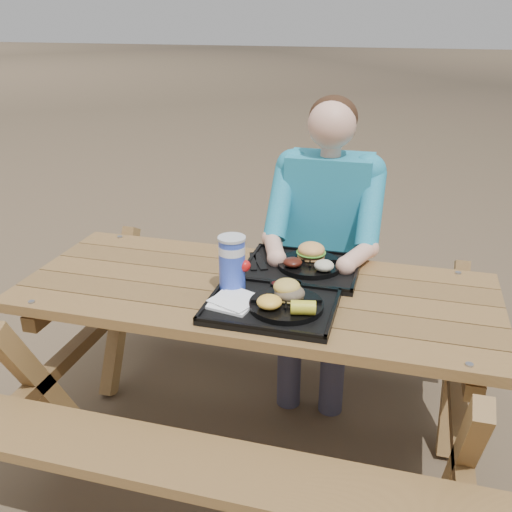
# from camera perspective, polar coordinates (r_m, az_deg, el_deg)

# --- Properties ---
(ground) EXTENTS (60.00, 60.00, 0.00)m
(ground) POSITION_cam_1_polar(r_m,az_deg,el_deg) (2.60, 0.00, -18.14)
(ground) COLOR #999999
(ground) RESTS_ON ground
(picnic_table) EXTENTS (1.80, 1.49, 0.75)m
(picnic_table) POSITION_cam_1_polar(r_m,az_deg,el_deg) (2.37, 0.00, -11.31)
(picnic_table) COLOR #999999
(picnic_table) RESTS_ON ground
(tray_near) EXTENTS (0.45, 0.35, 0.02)m
(tray_near) POSITION_cam_1_polar(r_m,az_deg,el_deg) (2.01, 1.52, -5.16)
(tray_near) COLOR black
(tray_near) RESTS_ON picnic_table
(tray_far) EXTENTS (0.45, 0.35, 0.02)m
(tray_far) POSITION_cam_1_polar(r_m,az_deg,el_deg) (2.31, 4.61, -1.31)
(tray_far) COLOR black
(tray_far) RESTS_ON picnic_table
(plate_near) EXTENTS (0.26, 0.26, 0.02)m
(plate_near) POSITION_cam_1_polar(r_m,az_deg,el_deg) (1.99, 3.04, -4.92)
(plate_near) COLOR black
(plate_near) RESTS_ON tray_near
(plate_far) EXTENTS (0.26, 0.26, 0.02)m
(plate_far) POSITION_cam_1_polar(r_m,az_deg,el_deg) (2.31, 5.41, -0.84)
(plate_far) COLOR black
(plate_far) RESTS_ON tray_far
(napkin_stack) EXTENTS (0.18, 0.18, 0.02)m
(napkin_stack) POSITION_cam_1_polar(r_m,az_deg,el_deg) (2.01, -2.35, -4.54)
(napkin_stack) COLOR white
(napkin_stack) RESTS_ON tray_near
(soda_cup) EXTENTS (0.10, 0.10, 0.19)m
(soda_cup) POSITION_cam_1_polar(r_m,az_deg,el_deg) (2.08, -2.40, -0.83)
(soda_cup) COLOR #1936BC
(soda_cup) RESTS_ON tray_near
(condiment_bbq) EXTENTS (0.04, 0.04, 0.03)m
(condiment_bbq) POSITION_cam_1_polar(r_m,az_deg,el_deg) (2.11, 2.03, -3.03)
(condiment_bbq) COLOR black
(condiment_bbq) RESTS_ON tray_near
(condiment_mustard) EXTENTS (0.05, 0.05, 0.03)m
(condiment_mustard) POSITION_cam_1_polar(r_m,az_deg,el_deg) (2.10, 3.91, -3.07)
(condiment_mustard) COLOR yellow
(condiment_mustard) RESTS_ON tray_near
(sandwich) EXTENTS (0.10, 0.10, 0.10)m
(sandwich) POSITION_cam_1_polar(r_m,az_deg,el_deg) (1.99, 3.39, -2.92)
(sandwich) COLOR gold
(sandwich) RESTS_ON plate_near
(mac_cheese) EXTENTS (0.09, 0.09, 0.04)m
(mac_cheese) POSITION_cam_1_polar(r_m,az_deg,el_deg) (1.94, 1.35, -4.62)
(mac_cheese) COLOR yellow
(mac_cheese) RESTS_ON plate_near
(corn_cob) EXTENTS (0.10, 0.10, 0.05)m
(corn_cob) POSITION_cam_1_polar(r_m,az_deg,el_deg) (1.90, 4.74, -5.16)
(corn_cob) COLOR yellow
(corn_cob) RESTS_ON plate_near
(cutlery_far) EXTENTS (0.11, 0.17, 0.01)m
(cutlery_far) POSITION_cam_1_polar(r_m,az_deg,el_deg) (2.34, 0.36, -0.51)
(cutlery_far) COLOR black
(cutlery_far) RESTS_ON tray_far
(burger) EXTENTS (0.11, 0.11, 0.10)m
(burger) POSITION_cam_1_polar(r_m,az_deg,el_deg) (2.32, 5.57, 0.95)
(burger) COLOR #F1A655
(burger) RESTS_ON plate_far
(baked_beans) EXTENTS (0.08, 0.08, 0.03)m
(baked_beans) POSITION_cam_1_polar(r_m,az_deg,el_deg) (2.25, 3.68, -0.63)
(baked_beans) COLOR #43160D
(baked_beans) RESTS_ON plate_far
(potato_salad) EXTENTS (0.08, 0.08, 0.04)m
(potato_salad) POSITION_cam_1_polar(r_m,az_deg,el_deg) (2.22, 6.82, -0.95)
(potato_salad) COLOR beige
(potato_salad) RESTS_ON plate_far
(diner) EXTENTS (0.48, 0.84, 1.28)m
(diner) POSITION_cam_1_polar(r_m,az_deg,el_deg) (2.73, 6.94, -0.15)
(diner) COLOR #159885
(diner) RESTS_ON ground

